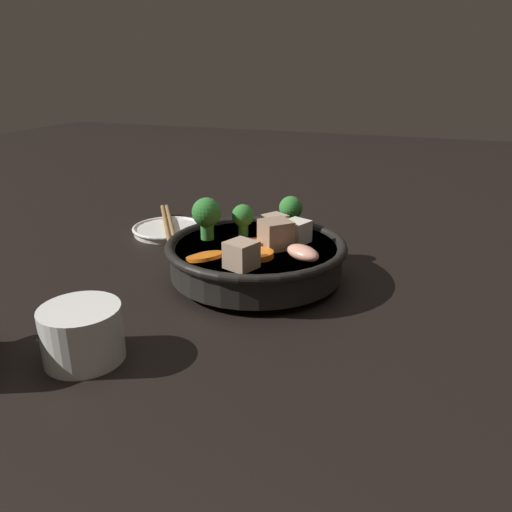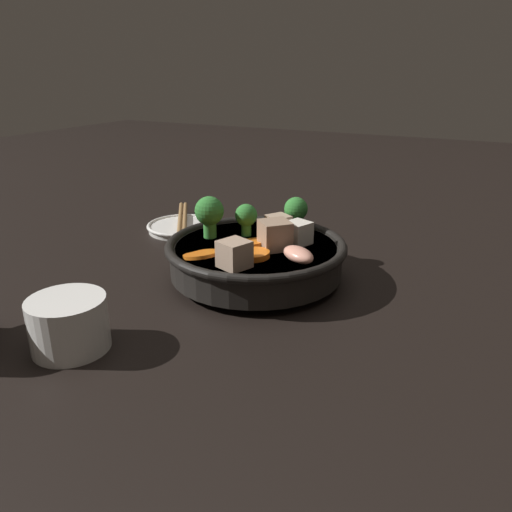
# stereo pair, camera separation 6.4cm
# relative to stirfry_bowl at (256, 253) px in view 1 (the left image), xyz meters

# --- Properties ---
(ground_plane) EXTENTS (3.00, 3.00, 0.00)m
(ground_plane) POSITION_rel_stirfry_bowl_xyz_m (-0.00, -0.00, -0.04)
(ground_plane) COLOR black
(stirfry_bowl) EXTENTS (0.23, 0.23, 0.10)m
(stirfry_bowl) POSITION_rel_stirfry_bowl_xyz_m (0.00, 0.00, 0.00)
(stirfry_bowl) COLOR black
(stirfry_bowl) RESTS_ON ground_plane
(side_saucer) EXTENTS (0.12, 0.12, 0.01)m
(side_saucer) POSITION_rel_stirfry_bowl_xyz_m (0.13, 0.20, -0.03)
(side_saucer) COLOR white
(side_saucer) RESTS_ON ground_plane
(tea_cup) EXTENTS (0.08, 0.08, 0.05)m
(tea_cup) POSITION_rel_stirfry_bowl_xyz_m (-0.24, 0.09, -0.01)
(tea_cup) COLOR white
(tea_cup) RESTS_ON ground_plane
(chopsticks_pair) EXTENTS (0.19, 0.14, 0.01)m
(chopsticks_pair) POSITION_rel_stirfry_bowl_xyz_m (0.13, 0.20, -0.02)
(chopsticks_pair) COLOR olive
(chopsticks_pair) RESTS_ON side_saucer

